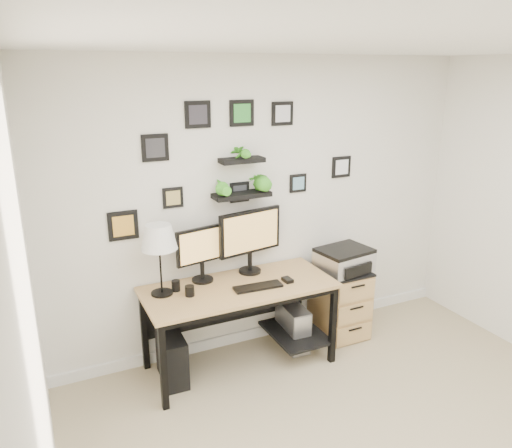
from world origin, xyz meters
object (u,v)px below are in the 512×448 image
desk (241,297)px  monitor_left (202,250)px  mug (190,291)px  pc_tower_black (172,358)px  printer (344,260)px  monitor_right (250,236)px  table_lamp (159,239)px  pc_tower_grey (293,326)px  file_cabinet (340,301)px

desk → monitor_left: monitor_left is taller
mug → pc_tower_black: size_ratio=0.21×
pc_tower_black → printer: (1.68, 0.02, 0.57)m
desk → monitor_right: (0.17, 0.19, 0.46)m
monitor_right → printer: bearing=-10.7°
table_lamp → printer: size_ratio=1.12×
desk → mug: mug is taller
monitor_right → monitor_left: bearing=-179.8°
monitor_right → pc_tower_grey: 0.97m
pc_tower_black → desk: bearing=2.0°
monitor_right → pc_tower_grey: bearing=-23.5°
pc_tower_grey → table_lamp: bearing=177.3°
mug → printer: printer is taller
mug → monitor_left: bearing=50.1°
monitor_left → pc_tower_grey: 1.16m
monitor_left → pc_tower_black: 0.92m
mug → pc_tower_grey: mug is taller
monitor_left → desk: bearing=-34.3°
file_cabinet → printer: bearing=-98.3°
pc_tower_black → monitor_right: bearing=15.3°
table_lamp → mug: 0.48m
monitor_left → mug: size_ratio=5.63×
pc_tower_black → printer: 1.78m
file_cabinet → mug: bearing=-176.2°
mug → printer: (1.52, 0.06, -0.01)m
pc_tower_grey → pc_tower_black: bearing=-178.5°
monitor_left → printer: monitor_left is taller
monitor_right → mug: size_ratio=7.20×
desk → monitor_left: (-0.27, 0.19, 0.40)m
pc_tower_grey → printer: (0.52, -0.01, 0.58)m
mug → monitor_right: bearing=19.9°
monitor_right → pc_tower_grey: monitor_right is taller
desk → pc_tower_grey: desk is taller
table_lamp → file_cabinet: 1.93m
mug → pc_tower_black: 0.61m
pc_tower_grey → printer: printer is taller
monitor_left → printer: 1.36m
monitor_left → table_lamp: bearing=-165.3°
monitor_left → printer: size_ratio=0.92×
mug → pc_tower_grey: (1.00, 0.07, -0.59)m
pc_tower_black → file_cabinet: bearing=4.1°
monitor_right → pc_tower_grey: size_ratio=1.45×
file_cabinet → printer: size_ratio=1.29×
monitor_right → pc_tower_black: (-0.80, -0.19, -0.88)m
desk → printer: 1.07m
monitor_left → mug: (-0.19, -0.23, -0.24)m
mug → file_cabinet: size_ratio=0.13×
monitor_right → table_lamp: bearing=-173.0°
printer → table_lamp: bearing=177.8°
monitor_right → pc_tower_black: monitor_right is taller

